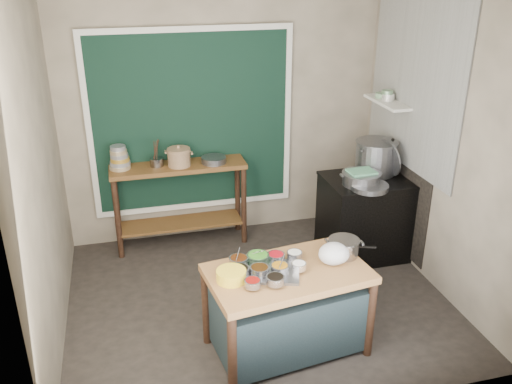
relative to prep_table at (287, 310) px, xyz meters
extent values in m
cube|color=#2E2723|center=(-0.05, 0.75, -0.39)|extent=(3.50, 3.00, 0.02)
cube|color=gray|center=(-0.05, 2.26, 1.02)|extent=(3.50, 0.02, 2.80)
cube|color=gray|center=(-1.81, 0.75, 1.02)|extent=(0.02, 3.00, 2.80)
cube|color=gray|center=(1.71, 0.75, 1.02)|extent=(0.02, 3.00, 2.80)
cube|color=black|center=(-0.40, 2.22, 0.98)|extent=(2.10, 0.02, 1.90)
cube|color=#B2B2AA|center=(1.69, 1.30, 1.48)|extent=(0.02, 1.70, 1.70)
cube|color=black|center=(1.69, 1.40, 0.32)|extent=(0.01, 1.30, 1.30)
cube|color=beige|center=(1.58, 1.60, 1.23)|extent=(0.22, 0.70, 0.03)
cube|color=brown|center=(0.00, 0.00, 0.00)|extent=(1.33, 0.88, 0.75)
cube|color=brown|center=(-0.60, 2.03, 0.10)|extent=(1.45, 0.40, 0.95)
cube|color=black|center=(1.30, 1.30, 0.05)|extent=(0.90, 0.68, 0.85)
cube|color=black|center=(1.30, 1.30, 0.49)|extent=(0.92, 0.69, 0.03)
cube|color=gray|center=(-0.17, 0.02, 0.39)|extent=(0.58, 0.49, 0.02)
cylinder|color=gray|center=(-0.39, 0.00, 0.43)|extent=(0.16, 0.16, 0.06)
cylinder|color=gray|center=(-0.36, 0.15, 0.43)|extent=(0.15, 0.15, 0.06)
cylinder|color=gray|center=(-0.24, -0.03, 0.43)|extent=(0.15, 0.15, 0.06)
cylinder|color=gray|center=(-0.21, 0.14, 0.43)|extent=(0.18, 0.18, 0.07)
cylinder|color=gray|center=(0.10, 0.13, 0.43)|extent=(0.13, 0.13, 0.06)
cylinder|color=gray|center=(-0.06, 0.14, 0.43)|extent=(0.14, 0.14, 0.06)
cylinder|color=gray|center=(-0.08, -0.03, 0.43)|extent=(0.14, 0.14, 0.06)
cylinder|color=silver|center=(0.08, -0.03, 0.42)|extent=(0.12, 0.12, 0.05)
cylinder|color=gray|center=(-0.33, -0.17, 0.42)|extent=(0.13, 0.13, 0.05)
cylinder|color=gray|center=(-0.16, -0.18, 0.43)|extent=(0.14, 0.14, 0.06)
cylinder|color=gold|center=(-0.46, -0.03, 0.42)|extent=(0.30, 0.30, 0.09)
ellipsoid|color=white|center=(0.38, 0.01, 0.47)|extent=(0.29, 0.27, 0.18)
ellipsoid|color=white|center=(0.41, 0.01, 0.45)|extent=(0.26, 0.24, 0.15)
cylinder|color=tan|center=(-1.20, 2.07, 0.60)|extent=(0.22, 0.22, 0.04)
cylinder|color=gray|center=(-1.20, 2.07, 0.64)|extent=(0.21, 0.21, 0.04)
cylinder|color=gold|center=(-1.20, 2.07, 0.68)|extent=(0.19, 0.19, 0.04)
cylinder|color=gray|center=(-1.20, 2.07, 0.72)|extent=(0.19, 0.19, 0.04)
cylinder|color=tan|center=(-1.20, 2.07, 0.76)|extent=(0.18, 0.18, 0.04)
cylinder|color=gray|center=(-1.20, 2.07, 0.80)|extent=(0.16, 0.16, 0.04)
cylinder|color=gray|center=(-0.82, 2.04, 0.62)|extent=(0.16, 0.16, 0.09)
cylinder|color=gray|center=(-0.22, 1.99, 0.61)|extent=(0.31, 0.31, 0.07)
cylinder|color=gray|center=(1.53, 1.35, 0.70)|extent=(0.14, 0.41, 0.40)
cube|color=#5FAC7E|center=(1.14, 1.18, 0.65)|extent=(0.28, 0.22, 0.02)
cylinder|color=gray|center=(1.18, 1.05, 0.53)|extent=(0.47, 0.47, 0.05)
cylinder|color=silver|center=(1.58, 1.61, 1.26)|extent=(0.13, 0.13, 0.04)
cylinder|color=silver|center=(1.58, 1.61, 1.29)|extent=(0.13, 0.13, 0.04)
cylinder|color=gray|center=(1.58, 1.61, 1.33)|extent=(0.12, 0.12, 0.04)
cylinder|color=gray|center=(1.58, 1.74, 1.26)|extent=(0.17, 0.17, 0.05)
camera|label=1|loc=(-1.15, -3.45, 2.63)|focal=38.00mm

